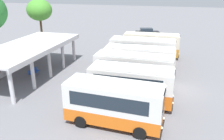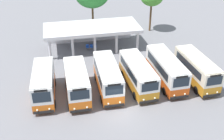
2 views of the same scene
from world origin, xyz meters
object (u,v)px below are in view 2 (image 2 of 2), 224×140
object	(u,v)px
city_bus_fourth_amber	(138,74)
city_bus_second_in_row	(77,82)
city_bus_nearest_orange	(44,83)
city_bus_middle_cream	(108,76)
waiting_chair_end_by_column	(88,47)
city_bus_far_end_green	(196,69)
city_bus_fifth_blue	(166,69)
waiting_chair_middle_seat	(95,46)
waiting_chair_second_from_end	(91,46)

from	to	relation	value
city_bus_fourth_amber	city_bus_second_in_row	bearing A→B (deg)	-176.40
city_bus_nearest_orange	city_bus_middle_cream	size ratio (longest dim) A/B	0.92
city_bus_middle_cream	city_bus_fourth_amber	world-z (taller)	city_bus_middle_cream
waiting_chair_end_by_column	city_bus_far_end_green	bearing A→B (deg)	-45.38
city_bus_far_end_green	waiting_chair_end_by_column	size ratio (longest dim) A/B	8.86
city_bus_middle_cream	city_bus_fourth_amber	bearing A→B (deg)	0.17
city_bus_fifth_blue	waiting_chair_middle_seat	xyz separation A→B (m)	(-6.69, 10.79, -1.28)
city_bus_fifth_blue	waiting_chair_second_from_end	xyz separation A→B (m)	(-7.24, 10.73, -1.28)
waiting_chair_middle_seat	city_bus_fourth_amber	bearing A→B (deg)	-73.80
waiting_chair_middle_seat	city_bus_nearest_orange	bearing A→B (deg)	-123.81
waiting_chair_middle_seat	city_bus_far_end_green	bearing A→B (deg)	-48.36
city_bus_nearest_orange	city_bus_second_in_row	world-z (taller)	city_bus_nearest_orange
city_bus_fifth_blue	waiting_chair_end_by_column	xyz separation A→B (m)	(-7.80, 10.78, -1.28)
city_bus_middle_cream	city_bus_far_end_green	world-z (taller)	city_bus_middle_cream
city_bus_fifth_blue	waiting_chair_second_from_end	size ratio (longest dim) A/B	9.36
city_bus_fourth_amber	city_bus_fifth_blue	bearing A→B (deg)	3.16
waiting_chair_second_from_end	waiting_chair_middle_seat	xyz separation A→B (m)	(0.56, 0.06, 0.00)
city_bus_fourth_amber	city_bus_far_end_green	distance (m)	7.01
waiting_chair_second_from_end	city_bus_fourth_amber	bearing A→B (deg)	-71.06
city_bus_second_in_row	waiting_chair_middle_seat	size ratio (longest dim) A/B	8.10
city_bus_middle_cream	waiting_chair_second_from_end	distance (m)	11.01
city_bus_far_end_green	city_bus_middle_cream	bearing A→B (deg)	177.48
city_bus_nearest_orange	city_bus_fifth_blue	size ratio (longest dim) A/B	0.87
city_bus_middle_cream	city_bus_fourth_amber	xyz separation A→B (m)	(3.50, 0.01, -0.07)
city_bus_fourth_amber	waiting_chair_second_from_end	distance (m)	11.61
city_bus_second_in_row	city_bus_fifth_blue	xyz separation A→B (m)	(10.49, 0.63, 0.01)
city_bus_second_in_row	city_bus_fourth_amber	distance (m)	7.01
city_bus_nearest_orange	city_bus_fourth_amber	bearing A→B (deg)	-0.43
city_bus_second_in_row	city_bus_middle_cream	world-z (taller)	city_bus_middle_cream
city_bus_fourth_amber	waiting_chair_second_from_end	bearing A→B (deg)	108.94
city_bus_middle_cream	waiting_chair_middle_seat	distance (m)	11.07
city_bus_nearest_orange	city_bus_middle_cream	bearing A→B (deg)	-0.73
city_bus_middle_cream	waiting_chair_end_by_column	xyz separation A→B (m)	(-0.81, 10.99, -1.28)
city_bus_nearest_orange	city_bus_middle_cream	xyz separation A→B (m)	(6.99, -0.09, 0.01)
city_bus_nearest_orange	city_bus_far_end_green	size ratio (longest dim) A/B	0.92
city_bus_fourth_amber	city_bus_far_end_green	bearing A→B (deg)	-3.86
city_bus_middle_cream	city_bus_fifth_blue	size ratio (longest dim) A/B	0.95
city_bus_middle_cream	waiting_chair_middle_seat	world-z (taller)	city_bus_middle_cream
city_bus_fourth_amber	waiting_chair_end_by_column	size ratio (longest dim) A/B	9.08
city_bus_middle_cream	waiting_chair_end_by_column	distance (m)	11.09
city_bus_second_in_row	city_bus_middle_cream	distance (m)	3.52
waiting_chair_end_by_column	waiting_chair_second_from_end	bearing A→B (deg)	-5.66
city_bus_middle_cream	city_bus_far_end_green	xyz separation A→B (m)	(10.49, -0.46, -0.02)
city_bus_fourth_amber	city_bus_fifth_blue	xyz separation A→B (m)	(3.50, 0.19, 0.07)
city_bus_far_end_green	waiting_chair_end_by_column	distance (m)	16.13
city_bus_nearest_orange	city_bus_fifth_blue	world-z (taller)	city_bus_fifth_blue
city_bus_far_end_green	waiting_chair_second_from_end	xyz separation A→B (m)	(-10.74, 11.39, -1.26)
waiting_chair_second_from_end	city_bus_nearest_orange	bearing A→B (deg)	-121.88
city_bus_nearest_orange	city_bus_far_end_green	distance (m)	17.49
city_bus_nearest_orange	waiting_chair_second_from_end	distance (m)	12.83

